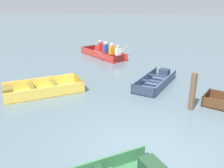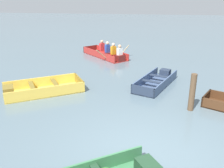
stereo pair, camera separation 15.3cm
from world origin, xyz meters
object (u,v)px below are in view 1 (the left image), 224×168
rowboat_red_with_crew (106,53)px  mooring_post (193,92)px  skiff_yellow_far_moored (40,90)px  skiff_slate_blue_near_moored (156,81)px

rowboat_red_with_crew → mooring_post: bearing=-59.7°
skiff_yellow_far_moored → mooring_post: bearing=-7.3°
skiff_slate_blue_near_moored → rowboat_red_with_crew: (-2.72, 4.14, 0.12)m
skiff_slate_blue_near_moored → skiff_yellow_far_moored: size_ratio=0.93×
skiff_yellow_far_moored → mooring_post: mooring_post is taller
skiff_slate_blue_near_moored → skiff_yellow_far_moored: 4.59m
skiff_slate_blue_near_moored → skiff_yellow_far_moored: (-4.32, -1.56, 0.01)m
skiff_yellow_far_moored → skiff_slate_blue_near_moored: bearing=19.9°
skiff_slate_blue_near_moored → skiff_yellow_far_moored: skiff_yellow_far_moored is taller
rowboat_red_with_crew → skiff_slate_blue_near_moored: bearing=-56.6°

